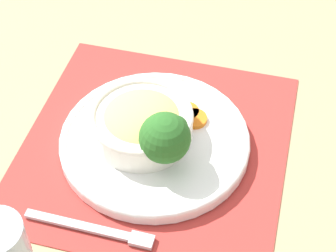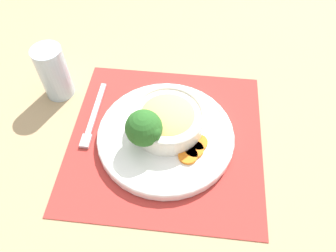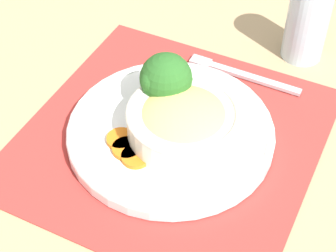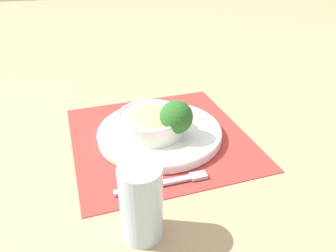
{
  "view_description": "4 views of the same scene",
  "coord_description": "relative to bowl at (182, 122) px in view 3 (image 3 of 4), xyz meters",
  "views": [
    {
      "loc": [
        0.51,
        0.22,
        0.66
      ],
      "look_at": [
        -0.02,
        0.01,
        0.03
      ],
      "focal_mm": 60.0,
      "sensor_mm": 36.0,
      "label": 1
    },
    {
      "loc": [
        -0.09,
        0.39,
        0.59
      ],
      "look_at": [
        -0.0,
        -0.0,
        0.04
      ],
      "focal_mm": 35.0,
      "sensor_mm": 36.0,
      "label": 2
    },
    {
      "loc": [
        -0.46,
        -0.29,
        0.58
      ],
      "look_at": [
        -0.02,
        -0.01,
        0.04
      ],
      "focal_mm": 60.0,
      "sensor_mm": 36.0,
      "label": 3
    },
    {
      "loc": [
        0.64,
        -0.11,
        0.41
      ],
      "look_at": [
        0.01,
        0.02,
        0.03
      ],
      "focal_mm": 35.0,
      "sensor_mm": 36.0,
      "label": 4
    }
  ],
  "objects": [
    {
      "name": "ground_plane",
      "position": [
        0.0,
        0.02,
        -0.05
      ],
      "size": [
        4.0,
        4.0,
        0.0
      ],
      "primitive_type": "plane",
      "color": "tan"
    },
    {
      "name": "placemat",
      "position": [
        0.0,
        0.02,
        -0.05
      ],
      "size": [
        0.45,
        0.45,
        0.0
      ],
      "color": "#B2332D",
      "rests_on": "ground_plane"
    },
    {
      "name": "plate",
      "position": [
        0.0,
        0.02,
        -0.03
      ],
      "size": [
        0.29,
        0.29,
        0.02
      ],
      "color": "white",
      "rests_on": "placemat"
    },
    {
      "name": "bowl",
      "position": [
        0.0,
        0.0,
        0.0
      ],
      "size": [
        0.15,
        0.15,
        0.05
      ],
      "color": "silver",
      "rests_on": "plate"
    },
    {
      "name": "broccoli_floret",
      "position": [
        0.04,
        0.05,
        0.02
      ],
      "size": [
        0.07,
        0.07,
        0.09
      ],
      "color": "#84AD5B",
      "rests_on": "plate"
    },
    {
      "name": "carrot_slice_near",
      "position": [
        -0.05,
        0.06,
        -0.02
      ],
      "size": [
        0.04,
        0.04,
        0.01
      ],
      "color": "orange",
      "rests_on": "plate"
    },
    {
      "name": "carrot_slice_middle",
      "position": [
        -0.06,
        0.05,
        -0.02
      ],
      "size": [
        0.04,
        0.04,
        0.01
      ],
      "color": "orange",
      "rests_on": "plate"
    },
    {
      "name": "carrot_slice_far",
      "position": [
        -0.07,
        0.03,
        -0.02
      ],
      "size": [
        0.04,
        0.04,
        0.01
      ],
      "color": "orange",
      "rests_on": "plate"
    },
    {
      "name": "water_glass",
      "position": [
        0.28,
        -0.06,
        0.01
      ],
      "size": [
        0.07,
        0.07,
        0.13
      ],
      "color": "silver",
      "rests_on": "ground_plane"
    },
    {
      "name": "fork",
      "position": [
        0.17,
        0.01,
        -0.04
      ],
      "size": [
        0.04,
        0.18,
        0.01
      ],
      "rotation": [
        0.0,
        0.0,
        0.11
      ],
      "color": "#B7B7BC",
      "rests_on": "placemat"
    }
  ]
}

